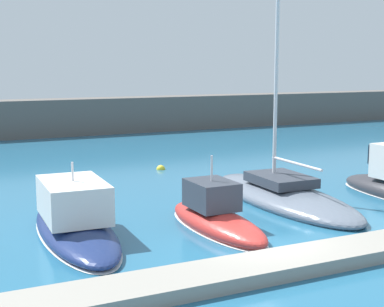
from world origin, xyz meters
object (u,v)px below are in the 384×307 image
at_px(motorboat_red_fifth, 216,217).
at_px(motorboat_navy_fourth, 74,220).
at_px(mooring_buoy_yellow, 161,169).
at_px(sailboat_slate_sixth, 282,194).

bearing_deg(motorboat_red_fifth, motorboat_navy_fourth, 73.19).
xyz_separation_m(motorboat_navy_fourth, mooring_buoy_yellow, (7.78, 10.57, -0.56)).
relative_size(motorboat_navy_fourth, motorboat_red_fifth, 1.36).
height_order(motorboat_navy_fourth, motorboat_red_fifth, motorboat_red_fifth).
bearing_deg(motorboat_navy_fourth, mooring_buoy_yellow, -33.73).
distance_m(motorboat_navy_fourth, sailboat_slate_sixth, 9.71).
bearing_deg(motorboat_red_fifth, mooring_buoy_yellow, -13.76).
bearing_deg(sailboat_slate_sixth, mooring_buoy_yellow, 12.96).
height_order(sailboat_slate_sixth, mooring_buoy_yellow, sailboat_slate_sixth).
height_order(motorboat_navy_fourth, sailboat_slate_sixth, sailboat_slate_sixth).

